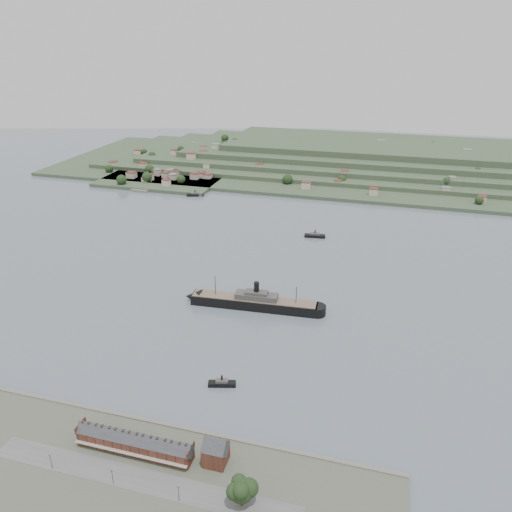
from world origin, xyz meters
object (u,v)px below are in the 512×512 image
(steamship, at_px, (250,302))
(gabled_building, at_px, (216,451))
(terrace_row, at_px, (134,443))
(fig_tree, at_px, (242,490))
(tugboat, at_px, (222,383))

(steamship, bearing_deg, gabled_building, -79.79)
(terrace_row, height_order, steamship, steamship)
(fig_tree, bearing_deg, terrace_row, 165.78)
(tugboat, bearing_deg, terrace_row, -111.03)
(terrace_row, xyz_separation_m, steamship, (12.60, 142.26, -2.39))
(steamship, bearing_deg, terrace_row, -95.06)
(terrace_row, relative_size, fig_tree, 4.00)
(gabled_building, distance_m, tugboat, 55.25)
(tugboat, xyz_separation_m, fig_tree, (33.54, -70.58, 8.84))
(steamship, relative_size, tugboat, 6.47)
(terrace_row, relative_size, tugboat, 3.58)
(terrace_row, height_order, fig_tree, fig_tree)
(terrace_row, height_order, tugboat, terrace_row)
(gabled_building, bearing_deg, steamship, 100.21)
(steamship, xyz_separation_m, fig_tree, (42.69, -156.27, 6.03))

